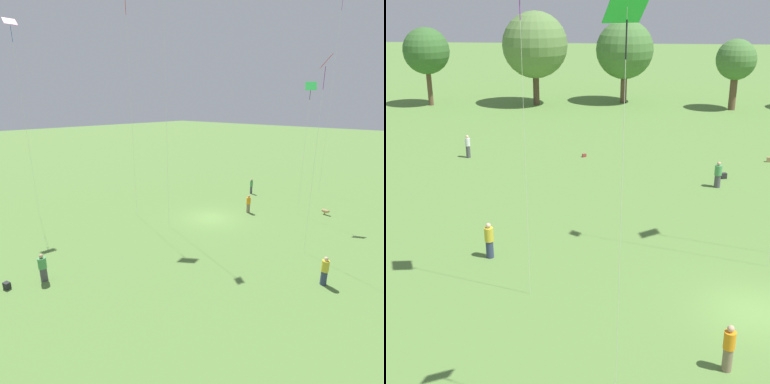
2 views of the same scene
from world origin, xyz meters
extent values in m
plane|color=#5B843D|center=(0.00, 0.00, 0.00)|extent=(240.00, 240.00, 0.00)
cylinder|color=#4C4C51|center=(0.98, 14.78, 0.42)|extent=(0.56, 0.56, 0.83)
cylinder|color=#4C9956|center=(0.98, 14.78, 1.17)|extent=(0.65, 0.65, 0.67)
sphere|color=tan|center=(0.98, 14.78, 1.62)|extent=(0.24, 0.24, 0.24)
cylinder|color=#333D5B|center=(-11.62, 3.88, 0.43)|extent=(0.50, 0.50, 0.87)
cylinder|color=gold|center=(-11.62, 3.88, 1.21)|extent=(0.59, 0.59, 0.69)
sphere|color=beige|center=(-11.62, 3.88, 1.68)|extent=(0.24, 0.24, 0.24)
cylinder|color=#847056|center=(-1.76, -3.64, 0.44)|extent=(0.47, 0.47, 0.88)
cylinder|color=orange|center=(-1.76, -3.64, 1.21)|extent=(0.55, 0.55, 0.65)
sphere|color=tan|center=(-1.76, -3.64, 1.65)|extent=(0.24, 0.24, 0.24)
cylinder|color=#4C4C51|center=(1.46, -9.43, 0.43)|extent=(0.33, 0.33, 0.87)
cylinder|color=#4C9956|center=(1.46, -9.43, 1.21)|extent=(0.39, 0.39, 0.69)
sphere|color=tan|center=(1.46, -9.43, 1.67)|extent=(0.24, 0.24, 0.24)
cube|color=green|center=(-5.52, -6.58, 11.73)|extent=(1.11, 0.97, 0.73)
cylinder|color=black|center=(-5.52, -6.58, 11.03)|extent=(0.04, 0.04, 0.85)
cylinder|color=silver|center=(-5.52, -6.58, 5.86)|extent=(0.01, 0.01, 11.73)
cube|color=#E54C99|center=(12.98, 10.35, 16.68)|extent=(0.93, 1.07, 0.59)
cylinder|color=blue|center=(12.98, 10.35, 15.76)|extent=(0.04, 0.04, 1.25)
cylinder|color=silver|center=(12.98, 10.35, 8.34)|extent=(0.01, 0.01, 16.68)
cube|color=red|center=(-9.17, 0.72, 12.69)|extent=(0.94, 1.10, 0.75)
cylinder|color=purple|center=(-9.17, 0.72, 11.75)|extent=(0.04, 0.04, 1.32)
cylinder|color=silver|center=(-9.17, 0.72, 6.35)|extent=(0.01, 0.01, 12.69)
cylinder|color=silver|center=(1.51, 3.95, 9.20)|extent=(0.01, 0.01, 18.40)
cylinder|color=purple|center=(-4.24, -15.67, 20.15)|extent=(0.04, 0.04, 1.29)
cylinder|color=silver|center=(-4.24, -15.67, 10.56)|extent=(0.01, 0.01, 21.12)
cylinder|color=red|center=(5.68, 4.19, 17.78)|extent=(0.04, 0.04, 1.44)
cylinder|color=silver|center=(5.68, 4.19, 9.43)|extent=(0.01, 0.01, 18.86)
cylinder|color=tan|center=(-7.53, -8.11, 0.37)|extent=(0.55, 0.39, 0.29)
sphere|color=tan|center=(-7.86, -8.04, 0.42)|extent=(0.26, 0.26, 0.26)
cylinder|color=tan|center=(-7.53, -8.11, 0.11)|extent=(0.13, 0.13, 0.22)
cube|color=#262628|center=(1.73, 16.58, 0.20)|extent=(0.44, 0.36, 0.39)
camera|label=1|loc=(-16.27, 20.50, 10.24)|focal=28.00mm
camera|label=2|loc=(-5.67, -18.81, 12.00)|focal=50.00mm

